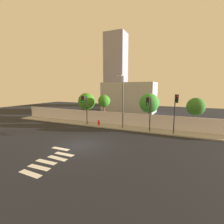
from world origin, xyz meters
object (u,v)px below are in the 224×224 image
at_px(traffic_light_left, 176,106).
at_px(roadside_tree_leftmost, 87,102).
at_px(roadside_tree_midleft, 104,101).
at_px(fire_hydrant, 99,122).
at_px(roadside_tree_rightmost, 196,107).
at_px(traffic_light_center, 85,104).
at_px(traffic_light_right, 149,107).
at_px(roadside_tree_midright, 149,103).
at_px(street_lamp_curbside, 122,97).

height_order(traffic_light_left, roadside_tree_leftmost, traffic_light_left).
bearing_deg(roadside_tree_midleft, roadside_tree_leftmost, 180.00).
xyz_separation_m(fire_hydrant, roadside_tree_rightmost, (12.49, 2.73, 2.60)).
distance_m(traffic_light_center, fire_hydrant, 3.35).
distance_m(traffic_light_right, roadside_tree_midright, 3.83).
bearing_deg(roadside_tree_midleft, fire_hydrant, -79.68).
xyz_separation_m(fire_hydrant, roadside_tree_midleft, (-0.50, 2.73, 2.88)).
height_order(traffic_light_right, street_lamp_curbside, street_lamp_curbside).
distance_m(roadside_tree_midright, roadside_tree_rightmost, 5.88).
xyz_separation_m(traffic_light_left, roadside_tree_midleft, (-10.79, 3.42, -0.08)).
height_order(traffic_light_right, roadside_tree_rightmost, traffic_light_right).
distance_m(roadside_tree_midleft, roadside_tree_rightmost, 12.99).
xyz_separation_m(roadside_tree_midleft, roadside_tree_rightmost, (12.99, -0.00, -0.28)).
bearing_deg(roadside_tree_midright, fire_hydrant, -157.58).
bearing_deg(fire_hydrant, roadside_tree_midright, 22.42).
height_order(traffic_light_right, fire_hydrant, traffic_light_right).
height_order(roadside_tree_leftmost, roadside_tree_midleft, roadside_tree_leftmost).
height_order(traffic_light_center, roadside_tree_midright, roadside_tree_midright).
distance_m(fire_hydrant, roadside_tree_midleft, 4.00).
height_order(fire_hydrant, roadside_tree_midleft, roadside_tree_midleft).
bearing_deg(traffic_light_center, roadside_tree_midleft, 70.09).
xyz_separation_m(roadside_tree_midleft, roadside_tree_midright, (7.11, -0.00, -0.05)).
distance_m(traffic_light_left, roadside_tree_midright, 5.03).
bearing_deg(traffic_light_center, traffic_light_right, -1.19).
relative_size(traffic_light_left, street_lamp_curbside, 0.67).
xyz_separation_m(traffic_light_left, traffic_light_center, (-12.08, -0.15, -0.26)).
relative_size(fire_hydrant, roadside_tree_midright, 0.16).
distance_m(fire_hydrant, roadside_tree_midright, 7.69).
relative_size(fire_hydrant, roadside_tree_rightmost, 0.18).
relative_size(traffic_light_center, roadside_tree_leftmost, 0.90).
xyz_separation_m(roadside_tree_midright, roadside_tree_rightmost, (5.88, 0.00, -0.23)).
relative_size(roadside_tree_leftmost, roadside_tree_midright, 0.99).
distance_m(traffic_light_right, street_lamp_curbside, 3.86).
relative_size(traffic_light_right, roadside_tree_midright, 0.90).
xyz_separation_m(traffic_light_right, roadside_tree_rightmost, (5.13, 3.76, -0.15)).
bearing_deg(street_lamp_curbside, traffic_light_center, -173.76).
bearing_deg(traffic_light_left, roadside_tree_leftmost, 166.35).
bearing_deg(roadside_tree_rightmost, traffic_light_left, -122.69).
bearing_deg(roadside_tree_midright, street_lamp_curbside, -134.35).
xyz_separation_m(street_lamp_curbside, fire_hydrant, (-3.71, 0.24, -3.71)).
xyz_separation_m(street_lamp_curbside, roadside_tree_midright, (2.90, 2.97, -0.88)).
distance_m(traffic_light_center, roadside_tree_rightmost, 14.72).
height_order(traffic_light_center, street_lamp_curbside, street_lamp_curbside).
distance_m(traffic_light_left, roadside_tree_midleft, 11.32).
height_order(traffic_light_center, roadside_tree_midleft, roadside_tree_midleft).
distance_m(street_lamp_curbside, fire_hydrant, 5.26).
distance_m(traffic_light_left, traffic_light_center, 12.09).
xyz_separation_m(traffic_light_center, fire_hydrant, (1.79, 0.84, -2.71)).
height_order(traffic_light_left, street_lamp_curbside, street_lamp_curbside).
xyz_separation_m(traffic_light_left, traffic_light_right, (-2.94, -0.34, -0.21)).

